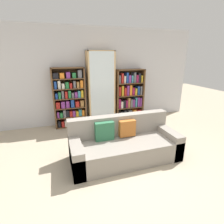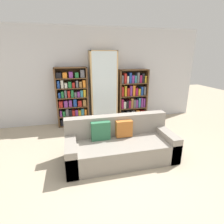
{
  "view_description": "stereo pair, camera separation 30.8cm",
  "coord_description": "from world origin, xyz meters",
  "px_view_note": "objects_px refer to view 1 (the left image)",
  "views": [
    {
      "loc": [
        -1.07,
        -2.4,
        1.93
      ],
      "look_at": [
        0.17,
        1.39,
        0.64
      ],
      "focal_mm": 28.0,
      "sensor_mm": 36.0,
      "label": 1
    },
    {
      "loc": [
        -0.77,
        -2.48,
        1.93
      ],
      "look_at": [
        0.17,
        1.39,
        0.64
      ],
      "focal_mm": 28.0,
      "sensor_mm": 36.0,
      "label": 2
    }
  ],
  "objects_px": {
    "wine_bottle": "(136,128)",
    "couch": "(124,145)",
    "bookshelf_left": "(70,99)",
    "display_cabinet": "(101,89)",
    "bookshelf_right": "(129,97)"
  },
  "relations": [
    {
      "from": "couch",
      "to": "bookshelf_right",
      "type": "distance_m",
      "value": 2.29
    },
    {
      "from": "wine_bottle",
      "to": "display_cabinet",
      "type": "bearing_deg",
      "value": 122.18
    },
    {
      "from": "bookshelf_left",
      "to": "display_cabinet",
      "type": "xyz_separation_m",
      "value": [
        0.89,
        -0.02,
        0.23
      ]
    },
    {
      "from": "wine_bottle",
      "to": "bookshelf_right",
      "type": "bearing_deg",
      "value": 76.69
    },
    {
      "from": "bookshelf_left",
      "to": "display_cabinet",
      "type": "bearing_deg",
      "value": -1.04
    },
    {
      "from": "couch",
      "to": "bookshelf_right",
      "type": "height_order",
      "value": "bookshelf_right"
    },
    {
      "from": "bookshelf_left",
      "to": "bookshelf_right",
      "type": "xyz_separation_m",
      "value": [
        1.79,
        -0.0,
        -0.06
      ]
    },
    {
      "from": "bookshelf_left",
      "to": "couch",
      "type": "bearing_deg",
      "value": -68.0
    },
    {
      "from": "display_cabinet",
      "to": "wine_bottle",
      "type": "bearing_deg",
      "value": -57.82
    },
    {
      "from": "bookshelf_right",
      "to": "wine_bottle",
      "type": "bearing_deg",
      "value": -103.31
    },
    {
      "from": "bookshelf_left",
      "to": "wine_bottle",
      "type": "distance_m",
      "value": 1.97
    },
    {
      "from": "couch",
      "to": "wine_bottle",
      "type": "bearing_deg",
      "value": 53.34
    },
    {
      "from": "couch",
      "to": "wine_bottle",
      "type": "height_order",
      "value": "couch"
    },
    {
      "from": "bookshelf_left",
      "to": "wine_bottle",
      "type": "height_order",
      "value": "bookshelf_left"
    },
    {
      "from": "wine_bottle",
      "to": "couch",
      "type": "bearing_deg",
      "value": -126.66
    }
  ]
}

